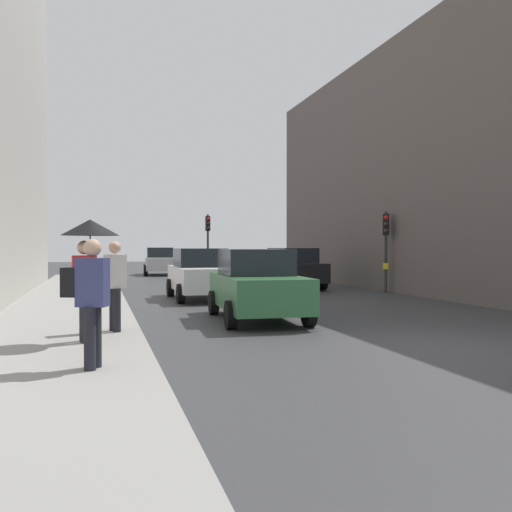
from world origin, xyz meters
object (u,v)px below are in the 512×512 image
Objects in this scene: traffic_light_mid_street at (386,237)px; pedestrian_with_black_backpack at (113,280)px; car_dark_suv at (291,268)px; traffic_light_far_median at (208,234)px; car_green_estate at (257,285)px; pedestrian_with_umbrella at (88,246)px; car_silver_hatchback at (160,261)px; car_white_compact at (201,274)px; pedestrian_with_grey_backpack at (89,295)px.

traffic_light_mid_street reaches higher than pedestrian_with_black_backpack.
car_dark_suv is at bearing 56.12° from pedestrian_with_black_backpack.
traffic_light_mid_street is 0.88× the size of traffic_light_far_median.
traffic_light_mid_street is 9.71m from car_green_estate.
traffic_light_mid_street reaches higher than pedestrian_with_umbrella.
traffic_light_far_median reaches higher than car_dark_suv.
car_white_compact is at bearing -91.31° from car_silver_hatchback.
traffic_light_far_median is at bearing 75.27° from pedestrian_with_grey_backpack.
traffic_light_mid_street is 1.82× the size of pedestrian_with_grey_backpack.
car_green_estate is at bearing 38.25° from pedestrian_with_umbrella.
car_green_estate is 5.86m from car_white_compact.
car_white_compact is (-2.60, -12.17, -1.65)m from traffic_light_far_median.
traffic_light_mid_street is at bearing -67.07° from traffic_light_far_median.
pedestrian_with_umbrella reaches higher than pedestrian_with_grey_backpack.
traffic_light_far_median is 20.89m from pedestrian_with_black_backpack.
car_silver_hatchback is at bearing 114.42° from traffic_light_far_median.
traffic_light_far_median is 0.85× the size of car_dark_suv.
traffic_light_far_median reaches higher than car_green_estate.
car_white_compact is (-4.66, -3.77, 0.00)m from car_dark_suv.
traffic_light_mid_street is 17.97m from car_silver_hatchback.
pedestrian_with_black_backpack is (-3.51, -2.02, 0.29)m from car_green_estate.
pedestrian_with_grey_backpack is (-6.14, -23.37, -1.36)m from traffic_light_far_median.
car_white_compact is at bearing 68.14° from pedestrian_with_black_backpack.
traffic_light_mid_street is 7.64m from car_white_compact.
car_silver_hatchback is 17.05m from car_white_compact.
car_white_compact is 1.96× the size of pedestrian_with_umbrella.
pedestrian_with_grey_backpack is (-11.04, -11.79, -1.06)m from traffic_light_mid_street.
car_silver_hatchback and car_dark_suv have the same top height.
car_green_estate and car_dark_suv have the same top height.
traffic_light_far_median reaches higher than car_white_compact.
car_green_estate is 10.53m from car_dark_suv.
car_green_estate is 1.00× the size of car_dark_suv.
traffic_light_far_median is 2.07× the size of pedestrian_with_black_backpack.
car_white_compact is at bearing 72.45° from pedestrian_with_grey_backpack.
car_dark_suv is (4.27, -13.27, 0.00)m from car_silver_hatchback.
pedestrian_with_black_backpack is at bearing -141.55° from traffic_light_mid_street.
car_dark_suv is 17.06m from pedestrian_with_grey_backpack.
pedestrian_with_black_backpack is at bearing 83.39° from pedestrian_with_grey_backpack.
traffic_light_mid_street is 4.47m from car_dark_suv.
traffic_light_mid_street reaches higher than pedestrian_with_grey_backpack.
car_green_estate is at bearing -97.09° from traffic_light_far_median.
traffic_light_mid_street is 12.57m from traffic_light_far_median.
car_white_compact is (-7.50, -0.59, -1.34)m from traffic_light_mid_street.
pedestrian_with_umbrella is at bearing -139.25° from traffic_light_mid_street.
car_green_estate is 22.89m from car_silver_hatchback.
pedestrian_with_umbrella is 1.36m from pedestrian_with_black_backpack.
pedestrian_with_umbrella is (-3.98, -26.00, 0.96)m from car_silver_hatchback.
pedestrian_with_black_backpack reaches higher than car_silver_hatchback.
car_silver_hatchback is (-7.11, 16.45, -1.34)m from traffic_light_mid_street.
car_green_estate and car_silver_hatchback have the same top height.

